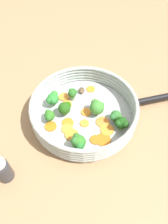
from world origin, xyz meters
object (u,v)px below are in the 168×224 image
mushroom_piece_0 (82,90)px  carrot_slice_7 (67,129)px  broccoli_floret_4 (122,123)px  broccoli_floret_0 (72,93)px  broccoli_floret_3 (49,115)px  carrot_slice_12 (86,112)px  skillet (84,116)px  broccoli_floret_2 (97,107)px  carrot_slice_3 (95,140)px  broccoli_floret_5 (53,99)px  broccoli_floret_1 (116,117)px  salt_shaker (2,169)px  carrot_slice_1 (107,130)px  carrot_slice_11 (72,135)px  carrot_slice_2 (91,89)px  carrot_slice_5 (103,122)px  carrot_slice_6 (68,123)px  carrot_slice_9 (85,123)px  carrot_slice_8 (64,97)px  carrot_slice_0 (67,104)px  carrot_slice_10 (51,126)px  broccoli_floret_7 (65,108)px  broccoli_floret_6 (78,142)px

mushroom_piece_0 → carrot_slice_7: bearing=-3.4°
broccoli_floret_4 → mushroom_piece_0: 0.20m
broccoli_floret_0 → broccoli_floret_3: bearing=-26.3°
carrot_slice_12 → broccoli_floret_3: 0.12m
skillet → broccoli_floret_2: bearing=110.2°
carrot_slice_3 → carrot_slice_7: 0.10m
broccoli_floret_4 → broccoli_floret_5: broccoli_floret_5 is taller
broccoli_floret_1 → salt_shaker: size_ratio=0.41×
carrot_slice_1 → carrot_slice_12: (-0.05, -0.08, 0.00)m
broccoli_floret_1 → broccoli_floret_3: (0.04, -0.21, -0.00)m
salt_shaker → broccoli_floret_1: bearing=131.1°
carrot_slice_11 → carrot_slice_2: bearing=173.6°
carrot_slice_5 → broccoli_floret_3: (0.02, -0.17, 0.02)m
carrot_slice_6 → carrot_slice_12: 0.07m
carrot_slice_5 → carrot_slice_12: (-0.03, -0.06, 0.00)m
carrot_slice_9 → broccoli_floret_1: size_ratio=0.70×
carrot_slice_8 → broccoli_floret_3: bearing=-10.5°
carrot_slice_0 → carrot_slice_5: bearing=69.8°
carrot_slice_9 → carrot_slice_12: bearing=-174.9°
skillet → broccoli_floret_4: broccoli_floret_4 is taller
carrot_slice_6 → broccoli_floret_1: (-0.04, 0.15, 0.02)m
carrot_slice_7 → broccoli_floret_2: size_ratio=0.65×
skillet → broccoli_floret_4: size_ratio=6.66×
carrot_slice_10 → broccoli_floret_4: bearing=99.9°
carrot_slice_2 → broccoli_floret_5: (0.10, -0.11, 0.03)m
broccoli_floret_2 → carrot_slice_5: bearing=38.5°
broccoli_floret_1 → mushroom_piece_0: 0.17m
carrot_slice_7 → broccoli_floret_7: 0.07m
carrot_slice_2 → carrot_slice_1: bearing=26.8°
carrot_slice_0 → broccoli_floret_7: broccoli_floret_7 is taller
skillet → carrot_slice_8: bearing=-125.5°
carrot_slice_3 → carrot_slice_1: bearing=145.6°
carrot_slice_5 → carrot_slice_2: bearing=-154.9°
carrot_slice_3 → carrot_slice_12: size_ratio=0.99×
broccoli_floret_3 → broccoli_floret_6: size_ratio=0.80×
carrot_slice_9 → carrot_slice_10: same height
carrot_slice_1 → mushroom_piece_0: mushroom_piece_0 is taller
carrot_slice_5 → broccoli_floret_2: broccoli_floret_2 is taller
skillet → broccoli_floret_3: size_ratio=8.36×
carrot_slice_8 → broccoli_floret_2: size_ratio=0.65×
carrot_slice_10 → mushroom_piece_0: size_ratio=1.27×
carrot_slice_12 → broccoli_floret_0: size_ratio=0.77×
broccoli_floret_0 → broccoli_floret_5: (0.04, -0.06, 0.00)m
carrot_slice_2 → carrot_slice_7: (0.18, -0.04, 0.00)m
broccoli_floret_0 → mushroom_piece_0: broccoli_floret_0 is taller
broccoli_floret_6 → carrot_slice_6: bearing=-145.9°
skillet → salt_shaker: bearing=-34.9°
skillet → carrot_slice_11: carrot_slice_11 is taller
broccoli_floret_1 → broccoli_floret_7: (0.00, -0.16, 0.01)m
skillet → carrot_slice_0: size_ratio=9.98×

